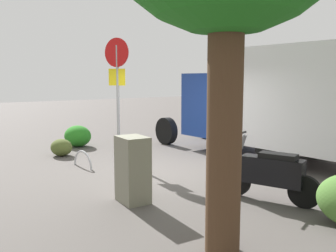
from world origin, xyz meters
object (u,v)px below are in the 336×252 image
Objects in this scene: motorcycle at (271,173)px; stop_sign at (117,79)px; box_truck_near at (280,99)px; bike_rack_hoop at (83,167)px; utility_cabinet at (133,169)px.

stop_sign is at bearing -13.34° from motorcycle.
box_truck_near is 8.29× the size of bike_rack_hoop.
box_truck_near is 5.48m from bike_rack_hoop.
box_truck_near is at bearing -82.69° from utility_cabinet.
stop_sign is (4.68, 0.39, 1.65)m from motorcycle.
box_truck_near is 5.98× the size of utility_cabinet.
bike_rack_hoop is (3.02, -0.43, -0.59)m from utility_cabinet.
stop_sign is 3.82× the size of bike_rack_hoop.
box_truck_near is 4.39m from stop_sign.
box_truck_near is at bearing -73.93° from motorcycle.
stop_sign reaches higher than utility_cabinet.
utility_cabinet is (-0.65, 5.10, -1.04)m from box_truck_near.
stop_sign is at bearing 53.65° from box_truck_near.
stop_sign reaches higher than motorcycle.
bike_rack_hoop is at bearing 0.47° from motorcycle.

